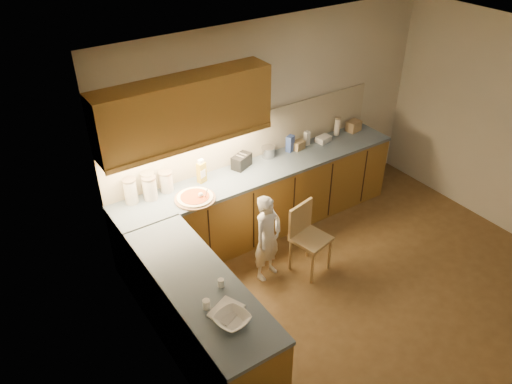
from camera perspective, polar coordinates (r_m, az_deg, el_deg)
room at (r=4.80m, az=16.14°, el=3.12°), size 4.54×4.50×2.62m
l_counter at (r=5.73m, az=-1.29°, el=-4.66°), size 3.77×2.62×0.92m
backsplash at (r=6.10m, az=-0.79°, el=6.25°), size 3.75×0.02×0.58m
upper_cabinets at (r=5.30m, az=-8.15°, el=9.20°), size 1.95×0.36×0.73m
pizza_on_board at (r=5.49m, az=-6.96°, el=-0.66°), size 0.45×0.45×0.18m
child at (r=5.54m, az=1.33°, el=-5.28°), size 0.44×0.35×1.07m
wooden_chair at (r=5.70m, az=5.82°, el=-4.73°), size 0.45×0.45×0.84m
mixing_bowl at (r=4.11m, az=-2.74°, el=-14.38°), size 0.33×0.33×0.07m
canister_a at (r=5.49m, az=-14.15°, el=0.11°), size 0.15×0.15×0.30m
canister_b at (r=5.52m, az=-12.04°, el=0.47°), size 0.16×0.16×0.28m
canister_c at (r=5.57m, az=-12.18°, el=0.88°), size 0.16×0.16×0.29m
canister_d at (r=5.62m, az=-10.21°, el=1.21°), size 0.15×0.15×0.25m
oil_jug at (r=5.73m, az=-6.25°, el=2.33°), size 0.11×0.10×0.29m
toaster at (r=6.01m, az=-1.66°, el=3.54°), size 0.29×0.23×0.17m
steel_pot at (r=6.24m, az=1.41°, el=4.60°), size 0.17×0.17×0.13m
blue_box at (r=6.37m, az=3.93°, el=5.55°), size 0.13×0.11×0.21m
card_box_a at (r=6.45m, az=4.87°, el=5.36°), size 0.17×0.14×0.11m
white_bottle at (r=6.55m, az=5.83°, el=6.15°), size 0.07×0.07×0.19m
flat_pack at (r=6.67m, az=7.73°, el=6.01°), size 0.21×0.16×0.08m
tall_jar at (r=6.84m, az=9.27°, el=7.42°), size 0.08×0.08×0.25m
card_box_b at (r=7.02m, az=11.08°, el=7.43°), size 0.21×0.17×0.15m
dough_cloth at (r=4.21m, az=-3.43°, el=-13.39°), size 0.33×0.30×0.02m
spice_jar_a at (r=4.22m, az=-5.70°, el=-12.64°), size 0.08×0.08×0.09m
spice_jar_b at (r=4.40m, az=-4.03°, el=-10.32°), size 0.07×0.07×0.08m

